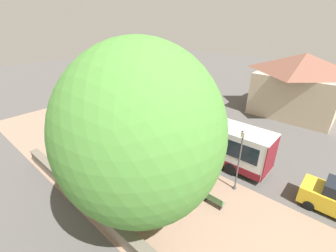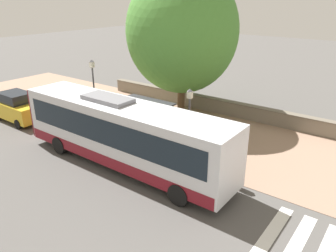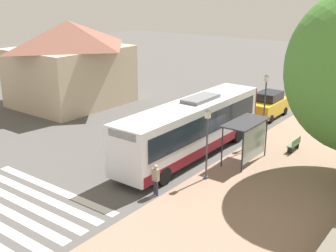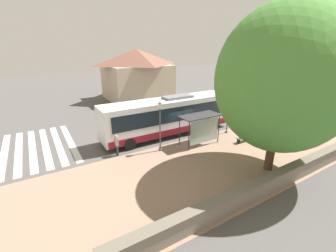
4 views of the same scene
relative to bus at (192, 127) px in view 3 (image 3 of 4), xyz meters
The scene contains 11 objects.
ground_plane 2.68m from the bus, 161.95° to the right, with size 120.00×120.00×0.00m, color #514F4C.
sidewalk_plaza 6.63m from the bus, behind, with size 9.00×44.00×0.02m.
crosswalk_stripes 11.21m from the bus, 73.38° to the left, with size 9.00×5.25×0.01m.
background_building 16.14m from the bus, 13.86° to the right, with size 8.48×9.61×7.39m.
bus is the anchor object (origin of this frame).
bus_shelter 3.42m from the bus, 161.72° to the right, with size 1.61×3.40×2.53m.
pedestrian 5.84m from the bus, 105.82° to the left, with size 0.34×0.22×1.67m.
bench 6.81m from the bus, 137.10° to the right, with size 0.40×1.40×0.88m.
street_lamp_near 3.54m from the bus, 137.12° to the left, with size 0.28×0.28×3.98m.
street_lamp_far 5.56m from the bus, 117.19° to the right, with size 0.28×0.28×4.66m.
parked_car_behind_bus 10.67m from the bus, 91.67° to the right, with size 2.01×4.29×2.05m.
Camera 3 is at (-11.75, 21.07, 9.96)m, focal length 45.00 mm.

